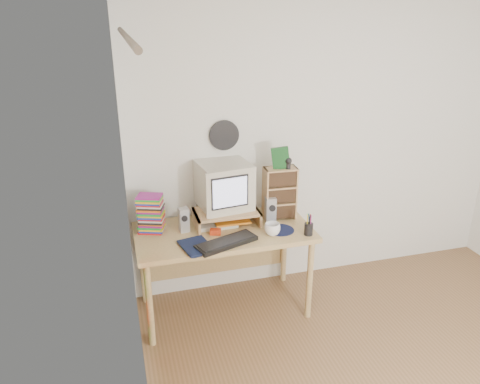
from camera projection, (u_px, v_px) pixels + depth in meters
back_wall at (326, 147)px, 4.13m from camera, size 3.50×0.00×3.50m
left_wall at (141, 281)px, 2.13m from camera, size 0.00×3.50×3.50m
curtain at (143, 250)px, 2.60m from camera, size 0.00×2.20×2.20m
wall_disc at (224, 135)px, 3.81m from camera, size 0.25×0.02×0.25m
desk at (222, 241)px, 3.83m from camera, size 1.40×0.70×0.75m
monitor_riser at (226, 214)px, 3.80m from camera, size 0.52×0.30×0.12m
crt_monitor at (225, 187)px, 3.76m from camera, size 0.44×0.44×0.38m
speaker_left at (184, 220)px, 3.68m from camera, size 0.08×0.08×0.20m
speaker_right at (270, 210)px, 3.83m from camera, size 0.09×0.09×0.22m
keyboard at (226, 243)px, 3.50m from camera, size 0.50×0.31×0.03m
dvd_stack at (151, 216)px, 3.66m from camera, size 0.22×0.19×0.27m
cd_rack at (280, 193)px, 3.86m from camera, size 0.27×0.16×0.44m
mug at (272, 229)px, 3.63m from camera, size 0.13×0.13×0.10m
diary at (183, 248)px, 3.40m from camera, size 0.28×0.24×0.05m
mousepad at (280, 230)px, 3.73m from camera, size 0.23×0.23×0.00m
pen_cup at (309, 227)px, 3.63m from camera, size 0.08×0.08×0.14m
papers at (221, 221)px, 3.83m from camera, size 0.33×0.24×0.04m
red_box at (215, 232)px, 3.65m from camera, size 0.10×0.08×0.04m
game_box at (281, 158)px, 3.73m from camera, size 0.14×0.07×0.18m
webcam at (288, 163)px, 3.74m from camera, size 0.06×0.06×0.09m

